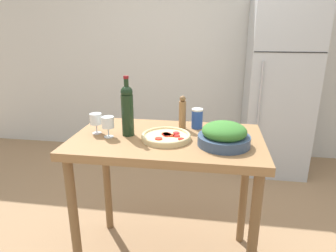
% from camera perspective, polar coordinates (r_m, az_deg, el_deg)
% --- Properties ---
extents(wall_back, '(6.40, 0.06, 2.60)m').
position_cam_1_polar(wall_back, '(3.74, 4.90, 14.36)').
color(wall_back, silver).
rests_on(wall_back, ground_plane).
extents(refrigerator, '(0.66, 0.71, 1.85)m').
position_cam_1_polar(refrigerator, '(3.46, 20.22, 6.73)').
color(refrigerator, '#B7BCC1').
rests_on(refrigerator, ground_plane).
extents(prep_counter, '(1.16, 0.68, 0.92)m').
position_cam_1_polar(prep_counter, '(1.87, -0.16, -5.71)').
color(prep_counter, olive).
rests_on(prep_counter, ground_plane).
extents(wine_bottle, '(0.07, 0.07, 0.37)m').
position_cam_1_polar(wine_bottle, '(1.82, -7.78, 3.15)').
color(wine_bottle, black).
rests_on(wine_bottle, prep_counter).
extents(wine_glass_near, '(0.07, 0.07, 0.13)m').
position_cam_1_polar(wine_glass_near, '(1.83, -11.37, 0.50)').
color(wine_glass_near, silver).
rests_on(wine_glass_near, prep_counter).
extents(wine_glass_far, '(0.07, 0.07, 0.13)m').
position_cam_1_polar(wine_glass_far, '(1.92, -13.53, 1.16)').
color(wine_glass_far, silver).
rests_on(wine_glass_far, prep_counter).
extents(pepper_mill, '(0.05, 0.05, 0.22)m').
position_cam_1_polar(pepper_mill, '(1.95, 2.77, 2.48)').
color(pepper_mill, olive).
rests_on(pepper_mill, prep_counter).
extents(salad_bowl, '(0.30, 0.30, 0.14)m').
position_cam_1_polar(salad_bowl, '(1.71, 10.64, -1.74)').
color(salad_bowl, '#384C6B').
rests_on(salad_bowl, prep_counter).
extents(homemade_pizza, '(0.29, 0.29, 0.04)m').
position_cam_1_polar(homemade_pizza, '(1.78, -0.26, -2.02)').
color(homemade_pizza, '#DBC189').
rests_on(homemade_pizza, prep_counter).
extents(salt_canister, '(0.07, 0.07, 0.13)m').
position_cam_1_polar(salt_canister, '(1.98, 5.56, 1.44)').
color(salt_canister, '#284CA3').
rests_on(salt_canister, prep_counter).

